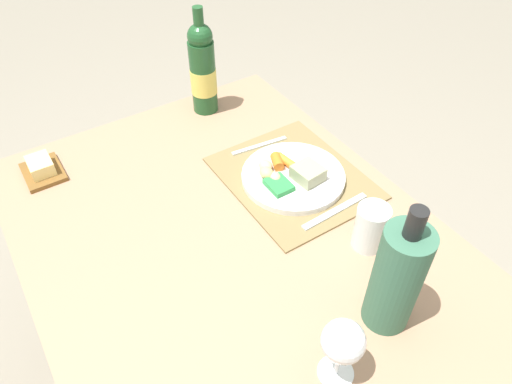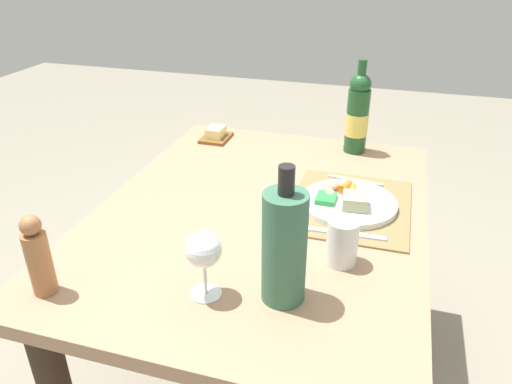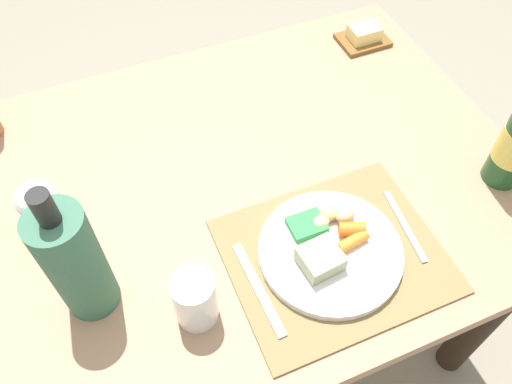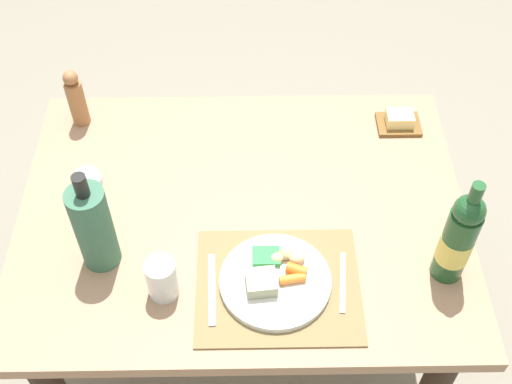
% 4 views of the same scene
% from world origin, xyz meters
% --- Properties ---
extents(ground_plane, '(8.00, 8.00, 0.00)m').
position_xyz_m(ground_plane, '(0.00, 0.00, 0.00)').
color(ground_plane, gray).
extents(dining_table, '(1.21, 0.92, 0.71)m').
position_xyz_m(dining_table, '(0.00, 0.00, 0.59)').
color(dining_table, '#A27B5E').
rests_on(dining_table, ground_plane).
extents(placemat, '(0.41, 0.34, 0.01)m').
position_xyz_m(placemat, '(0.09, -0.24, 0.72)').
color(placemat, olive).
rests_on(placemat, dining_table).
extents(dinner_plate, '(0.28, 0.28, 0.06)m').
position_xyz_m(dinner_plate, '(0.08, -0.24, 0.73)').
color(dinner_plate, white).
rests_on(dinner_plate, placemat).
extents(fork, '(0.02, 0.20, 0.00)m').
position_xyz_m(fork, '(-0.07, -0.25, 0.72)').
color(fork, silver).
rests_on(fork, placemat).
extents(knife, '(0.03, 0.17, 0.00)m').
position_xyz_m(knife, '(0.25, -0.24, 0.72)').
color(knife, silver).
rests_on(knife, placemat).
extents(wine_bottle, '(0.08, 0.08, 0.33)m').
position_xyz_m(wine_bottle, '(0.51, -0.21, 0.85)').
color(wine_bottle, '#1E4E26').
rests_on(wine_bottle, dining_table).
extents(water_tumbler, '(0.08, 0.08, 0.12)m').
position_xyz_m(water_tumbler, '(-0.19, -0.25, 0.76)').
color(water_tumbler, silver).
rests_on(water_tumbler, dining_table).
extents(wine_glass, '(0.08, 0.08, 0.16)m').
position_xyz_m(wine_glass, '(-0.40, 0.01, 0.83)').
color(wine_glass, white).
rests_on(wine_glass, dining_table).
extents(cooler_bottle, '(0.09, 0.09, 0.31)m').
position_xyz_m(cooler_bottle, '(-0.36, -0.15, 0.84)').
color(cooler_bottle, '#396950').
rests_on(cooler_bottle, dining_table).
extents(butter_dish, '(0.13, 0.10, 0.05)m').
position_xyz_m(butter_dish, '(0.48, 0.32, 0.73)').
color(butter_dish, brown).
rests_on(butter_dish, dining_table).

